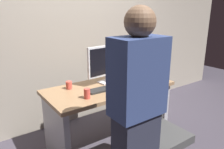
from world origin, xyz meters
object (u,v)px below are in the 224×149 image
(monitor, at_px, (107,62))
(book_stack, at_px, (136,73))
(mouse, at_px, (125,83))
(keyboard, at_px, (106,89))
(cup_by_monitor, at_px, (69,85))
(person_at_desk, at_px, (137,115))
(cell_phone, at_px, (152,82))
(cup_near_keyboard, at_px, (87,93))
(desk, at_px, (110,104))
(office_chair, at_px, (156,136))

(monitor, relative_size, book_stack, 2.24)
(monitor, xyz_separation_m, mouse, (0.13, -0.19, -0.24))
(mouse, height_order, book_stack, book_stack)
(keyboard, relative_size, cup_by_monitor, 4.92)
(person_at_desk, bearing_deg, book_stack, 48.89)
(person_at_desk, relative_size, book_stack, 6.80)
(book_stack, xyz_separation_m, cell_phone, (0.02, -0.28, -0.05))
(cell_phone, bearing_deg, mouse, 164.92)
(cup_near_keyboard, bearing_deg, monitor, 34.11)
(mouse, bearing_deg, cup_by_monitor, 157.46)
(desk, height_order, person_at_desk, person_at_desk)
(mouse, height_order, cell_phone, mouse)
(office_chair, bearing_deg, cup_near_keyboard, 129.75)
(cell_phone, bearing_deg, person_at_desk, -137.56)
(person_at_desk, relative_size, keyboard, 3.81)
(cup_by_monitor, relative_size, cell_phone, 0.61)
(desk, bearing_deg, cup_by_monitor, 157.35)
(mouse, distance_m, cell_phone, 0.36)
(monitor, distance_m, keyboard, 0.35)
(keyboard, bearing_deg, office_chair, -74.57)
(cell_phone, bearing_deg, monitor, 150.34)
(book_stack, bearing_deg, desk, -169.21)
(cup_by_monitor, bearing_deg, keyboard, -38.05)
(office_chair, height_order, person_at_desk, person_at_desk)
(office_chair, distance_m, cup_by_monitor, 1.08)
(person_at_desk, distance_m, cup_near_keyboard, 0.69)
(person_at_desk, distance_m, keyboard, 0.83)
(desk, distance_m, mouse, 0.31)
(keyboard, height_order, mouse, mouse)
(desk, xyz_separation_m, book_stack, (0.49, 0.09, 0.28))
(person_at_desk, height_order, book_stack, person_at_desk)
(book_stack, relative_size, cell_phone, 1.67)
(cup_by_monitor, xyz_separation_m, cell_phone, (0.94, -0.37, -0.04))
(keyboard, xyz_separation_m, mouse, (0.27, 0.01, 0.01))
(desk, bearing_deg, mouse, -22.28)
(monitor, height_order, book_stack, monitor)
(desk, distance_m, cup_near_keyboard, 0.52)
(cell_phone, bearing_deg, book_stack, 98.49)
(monitor, bearing_deg, cell_phone, -33.75)
(office_chair, relative_size, cup_by_monitor, 10.75)
(cell_phone, bearing_deg, cup_by_monitor, 162.74)
(cup_by_monitor, bearing_deg, desk, -22.65)
(office_chair, bearing_deg, keyboard, 103.54)
(cup_near_keyboard, distance_m, book_stack, 0.92)
(keyboard, height_order, cup_near_keyboard, cup_near_keyboard)
(office_chair, xyz_separation_m, mouse, (0.12, 0.65, 0.34))
(keyboard, bearing_deg, cup_near_keyboard, -159.43)
(cup_near_keyboard, bearing_deg, person_at_desk, -86.29)
(person_at_desk, relative_size, cup_by_monitor, 18.75)
(keyboard, bearing_deg, monitor, 55.51)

